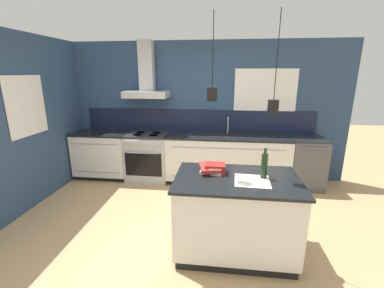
% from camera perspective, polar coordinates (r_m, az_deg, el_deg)
% --- Properties ---
extents(ground_plane, '(16.00, 16.00, 0.00)m').
position_cam_1_polar(ground_plane, '(3.58, -2.27, -18.86)').
color(ground_plane, tan).
rests_on(ground_plane, ground).
extents(wall_back, '(5.60, 2.36, 2.60)m').
position_cam_1_polar(wall_back, '(4.99, 0.58, 7.82)').
color(wall_back, navy).
rests_on(wall_back, ground_plane).
extents(wall_left, '(0.08, 3.80, 2.60)m').
position_cam_1_polar(wall_left, '(4.70, -31.73, 4.43)').
color(wall_left, navy).
rests_on(wall_left, ground_plane).
extents(counter_run_left, '(1.05, 0.64, 0.91)m').
position_cam_1_polar(counter_run_left, '(5.39, -19.10, -2.20)').
color(counter_run_left, black).
rests_on(counter_run_left, ground_plane).
extents(counter_run_sink, '(2.26, 0.64, 1.24)m').
position_cam_1_polar(counter_run_sink, '(4.86, 7.73, -3.34)').
color(counter_run_sink, black).
rests_on(counter_run_sink, ground_plane).
extents(oven_range, '(0.79, 0.66, 0.91)m').
position_cam_1_polar(oven_range, '(5.06, -9.73, -2.76)').
color(oven_range, '#B5B5BA').
rests_on(oven_range, ground_plane).
extents(dishwasher, '(0.59, 0.65, 0.91)m').
position_cam_1_polar(dishwasher, '(5.09, 23.90, -3.78)').
color(dishwasher, '#4C4C51').
rests_on(dishwasher, ground_plane).
extents(kitchen_island, '(1.36, 0.88, 0.91)m').
position_cam_1_polar(kitchen_island, '(3.07, 9.60, -15.22)').
color(kitchen_island, black).
rests_on(kitchen_island, ground_plane).
extents(bottle_on_island, '(0.07, 0.07, 0.34)m').
position_cam_1_polar(bottle_on_island, '(2.88, 15.76, -4.64)').
color(bottle_on_island, '#193319').
rests_on(bottle_on_island, kitchen_island).
extents(book_stack, '(0.31, 0.36, 0.07)m').
position_cam_1_polar(book_stack, '(3.00, 4.23, -5.46)').
color(book_stack, silver).
rests_on(book_stack, kitchen_island).
extents(red_supply_box, '(0.23, 0.19, 0.11)m').
position_cam_1_polar(red_supply_box, '(2.96, 5.16, -5.40)').
color(red_supply_box, red).
rests_on(red_supply_box, kitchen_island).
extents(paper_pile, '(0.38, 0.37, 0.01)m').
position_cam_1_polar(paper_pile, '(2.82, 13.21, -7.99)').
color(paper_pile, silver).
rests_on(paper_pile, kitchen_island).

